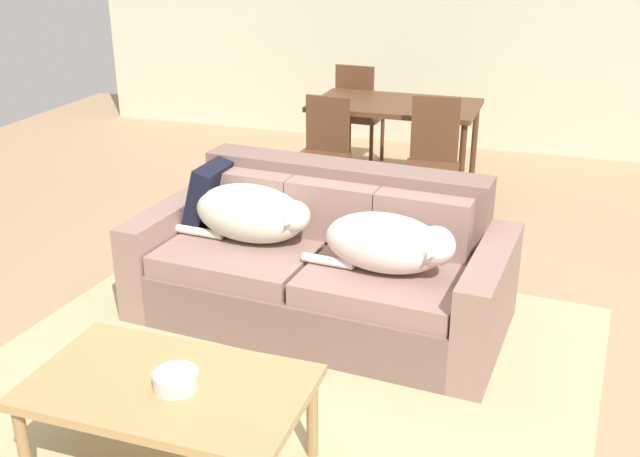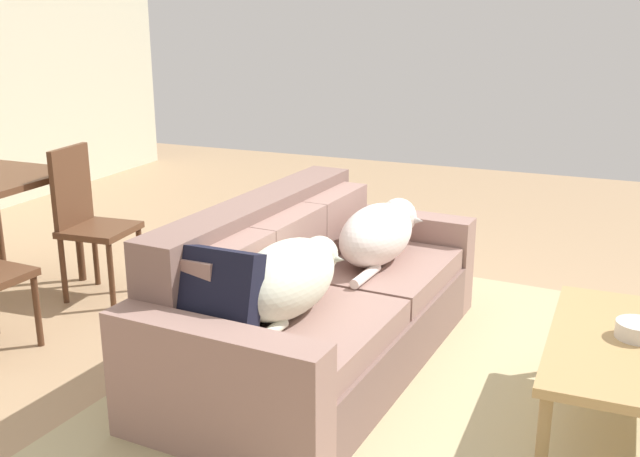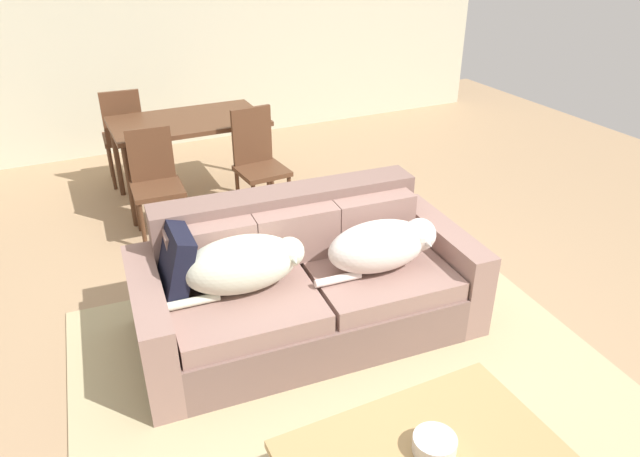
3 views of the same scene
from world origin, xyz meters
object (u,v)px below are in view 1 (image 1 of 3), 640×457
at_px(dog_on_left_cushion, 253,214).
at_px(dining_table, 395,112).
at_px(coffee_table, 169,393).
at_px(couch, 324,265).
at_px(throw_pillow_by_left_arm, 210,195).
at_px(dog_on_right_cushion, 390,243).
at_px(bowl_on_coffee_table, 176,380).
at_px(dining_chair_near_left, 323,149).
at_px(dining_chair_far_left, 358,111).
at_px(dining_chair_near_right, 432,157).

bearing_deg(dog_on_left_cushion, dining_table, 87.24).
bearing_deg(coffee_table, couch, 84.27).
distance_m(throw_pillow_by_left_arm, dining_table, 2.25).
height_order(dog_on_right_cushion, bowl_on_coffee_table, dog_on_right_cushion).
distance_m(dog_on_left_cushion, dining_chair_near_left, 1.77).
bearing_deg(throw_pillow_by_left_arm, dining_chair_far_left, 87.00).
xyz_separation_m(dog_on_left_cushion, dining_chair_far_left, (-0.22, 2.95, -0.08)).
height_order(throw_pillow_by_left_arm, dining_chair_near_left, dining_chair_near_left).
xyz_separation_m(dog_on_right_cushion, throw_pillow_by_left_arm, (-1.20, 0.33, 0.02)).
height_order(dog_on_left_cushion, coffee_table, dog_on_left_cushion).
relative_size(dog_on_right_cushion, dining_chair_far_left, 0.85).
bearing_deg(dining_chair_near_left, dining_table, 55.67).
bearing_deg(dining_chair_near_left, dog_on_left_cushion, -81.35).
distance_m(dog_on_right_cushion, bowl_on_coffee_table, 1.43).
xyz_separation_m(couch, dog_on_right_cushion, (0.44, -0.22, 0.29)).
xyz_separation_m(bowl_on_coffee_table, dining_chair_far_left, (-0.52, 4.42, 0.05)).
xyz_separation_m(dog_on_right_cushion, dining_chair_far_left, (-1.06, 3.09, -0.07)).
bearing_deg(throw_pillow_by_left_arm, dog_on_right_cushion, -15.41).
xyz_separation_m(couch, dining_table, (-0.13, 2.27, 0.38)).
relative_size(coffee_table, dining_table, 0.84).
relative_size(dining_chair_near_right, dining_chair_far_left, 1.00).
bearing_deg(throw_pillow_by_left_arm, dining_table, 73.44).
relative_size(dog_on_right_cushion, dining_chair_near_right, 0.86).
bearing_deg(dining_table, dining_chair_far_left, 129.04).
relative_size(dining_chair_near_left, dining_chair_near_right, 0.93).
relative_size(dog_on_left_cushion, coffee_table, 0.75).
bearing_deg(dog_on_left_cushion, bowl_on_coffee_table, -74.43).
xyz_separation_m(throw_pillow_by_left_arm, dining_table, (0.64, 2.15, 0.07)).
distance_m(dog_on_left_cushion, dining_chair_far_left, 2.95).
distance_m(dog_on_left_cushion, dining_table, 2.35).
distance_m(dog_on_left_cushion, dog_on_right_cushion, 0.86).
bearing_deg(dining_chair_near_left, coffee_table, -79.31).
bearing_deg(throw_pillow_by_left_arm, dining_chair_near_right, 55.10).
height_order(couch, throw_pillow_by_left_arm, couch).
relative_size(couch, dining_chair_near_left, 2.43).
xyz_separation_m(dining_table, dining_chair_far_left, (-0.50, 0.61, -0.17)).
bearing_deg(dog_on_left_cushion, dining_chair_near_right, 71.55).
height_order(dog_on_left_cushion, dining_chair_near_left, dining_chair_near_left).
height_order(dog_on_left_cushion, bowl_on_coffee_table, dog_on_left_cushion).
bearing_deg(bowl_on_coffee_table, throw_pillow_by_left_arm, 111.80).
relative_size(couch, coffee_table, 1.92).
bearing_deg(bowl_on_coffee_table, coffee_table, 161.26).
xyz_separation_m(dog_on_right_cushion, dining_chair_near_right, (-0.13, 1.87, -0.08)).
bearing_deg(couch, bowl_on_coffee_table, -89.90).
distance_m(couch, dining_chair_near_right, 1.70).
bearing_deg(couch, dining_chair_far_left, 106.26).
distance_m(couch, dining_table, 2.30).
distance_m(dog_on_left_cushion, bowl_on_coffee_table, 1.51).
bearing_deg(dog_on_right_cushion, couch, 157.48).
bearing_deg(dining_chair_near_right, bowl_on_coffee_table, -101.96).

